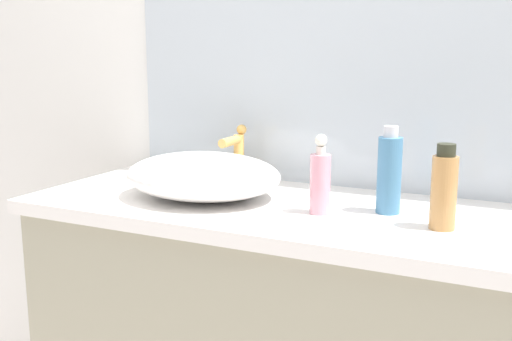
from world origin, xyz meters
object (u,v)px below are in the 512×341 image
at_px(soap_dispenser, 320,180).
at_px(spray_can, 444,190).
at_px(sink_basin, 203,175).
at_px(lotion_bottle, 389,173).

height_order(soap_dispenser, spray_can, soap_dispenser).
bearing_deg(sink_basin, spray_can, -2.45).
relative_size(soap_dispenser, spray_can, 1.02).
bearing_deg(soap_dispenser, lotion_bottle, 27.45).
distance_m(sink_basin, lotion_bottle, 0.45).
xyz_separation_m(soap_dispenser, lotion_bottle, (0.14, 0.07, 0.01)).
bearing_deg(sink_basin, lotion_bottle, 6.52).
relative_size(sink_basin, lotion_bottle, 2.02).
bearing_deg(lotion_bottle, spray_can, -30.53).
height_order(lotion_bottle, spray_can, lotion_bottle).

